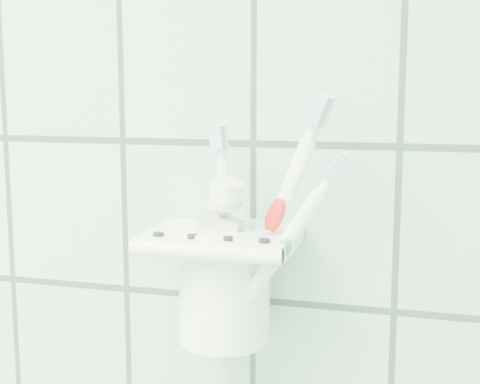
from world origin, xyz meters
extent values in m
cube|color=white|center=(0.64, 1.19, 1.31)|extent=(0.05, 0.02, 0.04)
cube|color=white|center=(0.64, 1.15, 1.32)|extent=(0.13, 0.10, 0.01)
cylinder|color=white|center=(0.64, 1.10, 1.32)|extent=(0.13, 0.01, 0.01)
cylinder|color=black|center=(0.59, 1.12, 1.33)|extent=(0.01, 0.01, 0.00)
cylinder|color=black|center=(0.62, 1.12, 1.33)|extent=(0.01, 0.01, 0.00)
cylinder|color=black|center=(0.65, 1.12, 1.33)|extent=(0.01, 0.01, 0.00)
cylinder|color=black|center=(0.68, 1.12, 1.33)|extent=(0.01, 0.01, 0.00)
cylinder|color=white|center=(0.64, 1.16, 1.28)|extent=(0.08, 0.08, 0.10)
cylinder|color=white|center=(0.64, 1.16, 1.33)|extent=(0.09, 0.09, 0.01)
cylinder|color=black|center=(0.64, 1.16, 1.33)|extent=(0.07, 0.07, 0.00)
cylinder|color=white|center=(0.65, 1.15, 1.31)|extent=(0.03, 0.02, 0.15)
cylinder|color=white|center=(0.65, 1.15, 1.39)|extent=(0.01, 0.01, 0.02)
cube|color=silver|center=(0.65, 1.15, 1.41)|extent=(0.01, 0.01, 0.02)
cube|color=white|center=(0.65, 1.15, 1.41)|extent=(0.01, 0.01, 0.02)
ellipsoid|color=orange|center=(0.65, 1.15, 1.33)|extent=(0.02, 0.01, 0.03)
cylinder|color=white|center=(0.64, 1.16, 1.33)|extent=(0.09, 0.02, 0.18)
cylinder|color=white|center=(0.64, 1.16, 1.43)|extent=(0.02, 0.01, 0.03)
cube|color=silver|center=(0.64, 1.15, 1.45)|extent=(0.02, 0.01, 0.03)
cube|color=white|center=(0.64, 1.16, 1.45)|extent=(0.02, 0.01, 0.03)
ellipsoid|color=red|center=(0.64, 1.15, 1.35)|extent=(0.03, 0.01, 0.04)
cylinder|color=white|center=(0.64, 1.14, 1.32)|extent=(0.10, 0.03, 0.14)
cylinder|color=white|center=(0.64, 1.14, 1.41)|extent=(0.02, 0.01, 0.02)
cube|color=silver|center=(0.64, 1.13, 1.42)|extent=(0.02, 0.01, 0.03)
cube|color=white|center=(0.64, 1.14, 1.42)|extent=(0.02, 0.01, 0.03)
ellipsoid|color=green|center=(0.64, 1.13, 1.34)|extent=(0.03, 0.01, 0.03)
cube|color=silver|center=(0.62, 1.15, 1.29)|extent=(0.06, 0.03, 0.11)
cube|color=silver|center=(0.62, 1.15, 1.24)|extent=(0.04, 0.01, 0.02)
cone|color=silver|center=(0.62, 1.15, 1.35)|extent=(0.04, 0.04, 0.03)
cylinder|color=white|center=(0.62, 1.15, 1.36)|extent=(0.03, 0.03, 0.03)
camera|label=1|loc=(0.81, 0.61, 1.45)|focal=50.00mm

